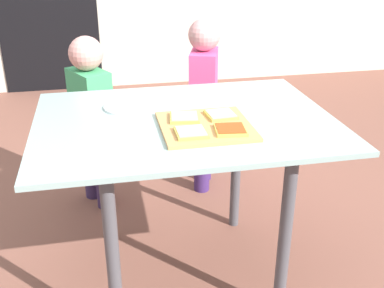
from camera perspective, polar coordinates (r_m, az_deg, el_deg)
ground_plane at (r=2.20m, az=-0.77°, el=-15.28°), size 16.00×16.00×0.00m
dining_table at (r=1.85m, az=-0.88°, el=0.04°), size 1.15×0.85×0.75m
cutting_board at (r=1.72m, az=1.67°, el=2.19°), size 0.33×0.33×0.01m
pizza_slice_far_right at (r=1.80m, az=3.56°, el=3.62°), size 0.12×0.12×0.01m
pizza_slice_far_left at (r=1.77m, az=-0.95°, el=3.30°), size 0.12×0.12×0.01m
pizza_slice_near_left at (r=1.63m, az=-0.12°, el=1.45°), size 0.11×0.11×0.01m
pizza_slice_near_right at (r=1.66m, az=4.74°, el=1.78°), size 0.12×0.12×0.01m
plate_white_left at (r=1.94m, az=-8.00°, el=4.53°), size 0.19×0.19×0.01m
child_left at (r=2.51m, az=-12.20°, el=3.81°), size 0.24×0.28×0.94m
child_right at (r=2.63m, az=1.43°, el=5.97°), size 0.21×0.27×0.99m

